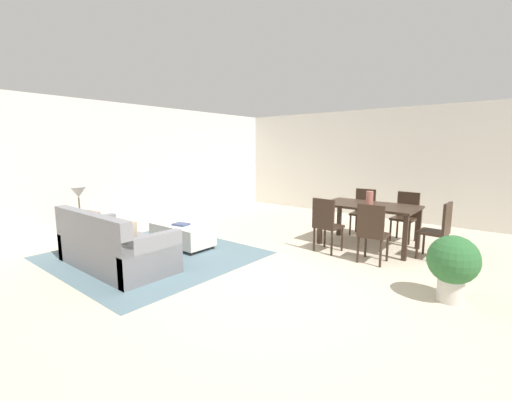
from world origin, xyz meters
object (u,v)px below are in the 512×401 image
(dining_table, at_px, (369,210))
(dining_chair_near_right, at_px, (372,230))
(ottoman_table, at_px, (182,234))
(dining_chair_near_left, at_px, (326,222))
(vase_centerpiece, at_px, (370,198))
(table_lamp, at_px, (78,193))
(couch, at_px, (114,248))
(dining_chair_far_left, at_px, (364,209))
(potted_plant, at_px, (453,263))
(book_on_ottoman, at_px, (181,224))
(dining_chair_far_right, at_px, (406,214))
(dining_chair_head_east, at_px, (439,228))
(side_table, at_px, (81,224))

(dining_table, height_order, dining_chair_near_right, dining_chair_near_right)
(ottoman_table, bearing_deg, dining_chair_near_left, 31.59)
(ottoman_table, height_order, vase_centerpiece, vase_centerpiece)
(table_lamp, xyz_separation_m, dining_chair_near_right, (4.15, 2.45, -0.46))
(couch, bearing_deg, dining_chair_far_left, 63.60)
(dining_table, relative_size, dining_chair_near_right, 1.74)
(ottoman_table, xyz_separation_m, potted_plant, (4.12, 0.55, 0.22))
(ottoman_table, xyz_separation_m, vase_centerpiece, (2.58, 2.06, 0.65))
(dining_chair_far_left, bearing_deg, potted_plant, -50.03)
(dining_table, bearing_deg, potted_plant, -44.73)
(couch, xyz_separation_m, dining_chair_near_right, (2.88, 2.55, 0.23))
(vase_centerpiece, distance_m, book_on_ottoman, 3.33)
(dining_chair_far_right, relative_size, dining_chair_head_east, 1.00)
(dining_chair_far_left, xyz_separation_m, potted_plant, (1.97, -2.35, -0.07))
(table_lamp, height_order, potted_plant, table_lamp)
(ottoman_table, distance_m, book_on_ottoman, 0.20)
(dining_chair_far_left, relative_size, dining_chair_head_east, 1.00)
(couch, distance_m, dining_chair_head_east, 4.96)
(side_table, relative_size, vase_centerpiece, 2.37)
(dining_chair_far_right, height_order, potted_plant, dining_chair_far_right)
(dining_chair_far_right, bearing_deg, potted_plant, -63.93)
(couch, bearing_deg, side_table, 175.79)
(dining_chair_far_right, distance_m, vase_centerpiece, 1.02)
(couch, distance_m, dining_chair_near_left, 3.35)
(dining_chair_far_right, bearing_deg, dining_chair_head_east, -49.84)
(couch, height_order, vase_centerpiece, vase_centerpiece)
(ottoman_table, distance_m, dining_chair_near_left, 2.53)
(dining_table, xyz_separation_m, dining_chair_far_left, (-0.41, 0.80, -0.15))
(side_table, height_order, table_lamp, table_lamp)
(side_table, height_order, dining_table, dining_table)
(dining_chair_near_left, bearing_deg, book_on_ottoman, -146.92)
(side_table, xyz_separation_m, dining_chair_near_left, (3.34, 2.53, 0.07))
(dining_chair_far_left, bearing_deg, side_table, -129.19)
(dining_chair_head_east, bearing_deg, ottoman_table, -150.78)
(couch, relative_size, ottoman_table, 1.66)
(side_table, bearing_deg, book_on_ottoman, 42.93)
(dining_chair_near_right, xyz_separation_m, potted_plant, (1.18, -0.69, -0.07))
(dining_table, bearing_deg, dining_chair_near_right, -65.99)
(ottoman_table, relative_size, dining_chair_near_left, 1.27)
(dining_chair_far_right, height_order, vase_centerpiece, vase_centerpiece)
(couch, bearing_deg, ottoman_table, 92.65)
(table_lamp, xyz_separation_m, dining_table, (3.76, 3.31, -0.31))
(dining_chair_far_right, xyz_separation_m, book_on_ottoman, (-2.91, -2.99, -0.10))
(book_on_ottoman, bearing_deg, potted_plant, 8.41)
(dining_chair_far_right, xyz_separation_m, dining_chair_head_east, (0.74, -0.87, 0.00))
(dining_chair_far_left, bearing_deg, dining_table, -63.13)
(dining_chair_near_right, height_order, dining_chair_far_right, same)
(side_table, height_order, dining_chair_far_right, dining_chair_far_right)
(couch, bearing_deg, dining_chair_head_east, 42.86)
(couch, relative_size, dining_table, 1.21)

